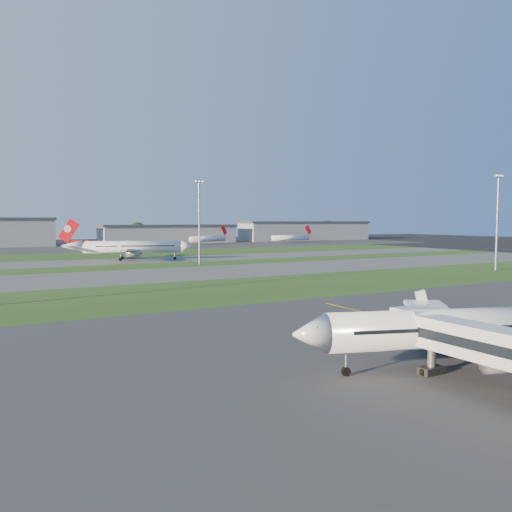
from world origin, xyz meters
TOP-DOWN VIEW (x-y plane):
  - ground at (0.00, 0.00)m, footprint 700.00×700.00m
  - apron_near at (0.00, 0.00)m, footprint 300.00×70.00m
  - grass_strip_a at (0.00, 52.00)m, footprint 300.00×34.00m
  - taxiway_a at (0.00, 85.00)m, footprint 300.00×32.00m
  - grass_strip_b at (0.00, 110.00)m, footprint 300.00×18.00m
  - taxiway_b at (0.00, 132.00)m, footprint 300.00×26.00m
  - grass_strip_c at (0.00, 165.00)m, footprint 300.00×40.00m
  - apron_far at (0.00, 225.00)m, footprint 400.00×80.00m
  - yellow_line at (5.00, 0.00)m, footprint 0.25×60.00m
  - airliner_parked at (-4.85, -5.23)m, footprint 32.59×27.51m
  - airliner_taxiing at (1.03, 134.56)m, footprint 38.98×32.90m
  - mini_jet_near at (69.92, 229.20)m, footprint 27.49×11.83m
  - mini_jet_far at (120.53, 220.44)m, footprint 28.60×3.39m
  - light_mast_centre at (15.00, 108.00)m, footprint 3.20×0.70m
  - light_mast_east at (78.00, 52.00)m, footprint 3.20×0.70m
  - hangar_east at (55.00, 255.00)m, footprint 81.60×23.00m
  - hangar_far_east at (155.00, 255.00)m, footprint 96.90×23.00m
  - tree_mid_west at (-20.00, 266.00)m, footprint 9.90×9.90m
  - tree_mid_east at (40.00, 269.00)m, footprint 11.55×11.55m
  - tree_east at (115.00, 267.00)m, footprint 10.45×10.45m
  - tree_far_east at (185.00, 271.00)m, footprint 12.65×12.65m

SIDE VIEW (x-z plane):
  - ground at x=0.00m, z-range 0.00..0.00m
  - yellow_line at x=5.00m, z-range -0.01..0.01m
  - apron_near at x=0.00m, z-range 0.00..0.01m
  - grass_strip_a at x=0.00m, z-range 0.00..0.01m
  - taxiway_a at x=0.00m, z-range 0.00..0.01m
  - grass_strip_b at x=0.00m, z-range 0.00..0.01m
  - taxiway_b at x=0.00m, z-range 0.00..0.01m
  - grass_strip_c at x=0.00m, z-range 0.00..0.01m
  - apron_far at x=0.00m, z-range 0.00..0.01m
  - mini_jet_near at x=69.92m, z-range -1.46..8.02m
  - mini_jet_far at x=120.53m, z-range -1.46..8.02m
  - airliner_parked at x=-4.85m, z-range -1.57..8.98m
  - airliner_taxiing at x=1.03m, z-range -1.88..10.74m
  - hangar_east at x=55.00m, z-range 0.04..11.24m
  - tree_mid_west at x=-20.00m, z-range 0.44..11.24m
  - tree_east at x=115.00m, z-range 0.46..11.86m
  - hangar_far_east at x=155.00m, z-range 0.04..13.24m
  - tree_mid_east at x=40.00m, z-range 0.51..13.11m
  - tree_far_east at x=185.00m, z-range 0.56..14.36m
  - light_mast_centre at x=15.00m, z-range 1.91..27.71m
  - light_mast_east at x=78.00m, z-range 1.91..27.71m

